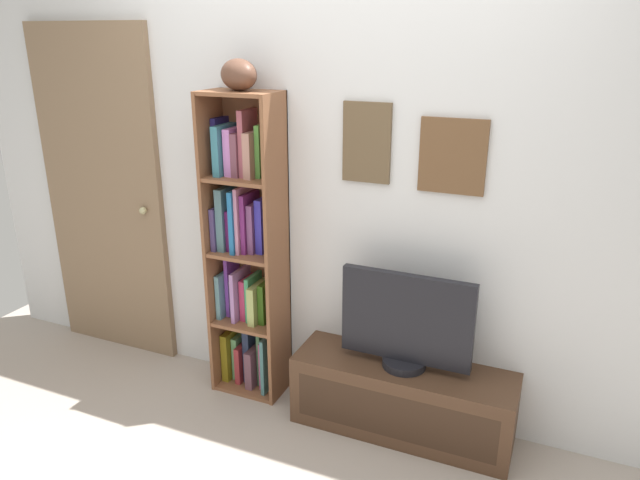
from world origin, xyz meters
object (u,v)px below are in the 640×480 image
(bookshelf, at_px, (247,257))
(tv_stand, at_px, (402,399))
(football, at_px, (239,75))
(door, at_px, (104,197))
(television, at_px, (406,323))

(bookshelf, xyz_separation_m, tv_stand, (0.94, -0.08, -0.62))
(football, height_order, door, door)
(football, relative_size, tv_stand, 0.22)
(bookshelf, bearing_deg, door, 175.98)
(television, bearing_deg, bookshelf, 175.43)
(tv_stand, bearing_deg, television, 90.00)
(bookshelf, distance_m, television, 0.96)
(door, bearing_deg, tv_stand, -4.31)
(television, bearing_deg, football, 177.20)
(door, bearing_deg, bookshelf, -4.02)
(bookshelf, relative_size, tv_stand, 1.51)
(bookshelf, xyz_separation_m, door, (-1.05, 0.07, 0.21))
(bookshelf, xyz_separation_m, television, (0.94, -0.08, -0.18))
(football, height_order, television, football)
(football, relative_size, television, 0.37)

